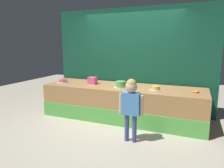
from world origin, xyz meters
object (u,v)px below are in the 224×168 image
at_px(donut, 195,92).
at_px(cake_left, 63,81).
at_px(pink_box, 93,81).
at_px(cake_center, 121,84).
at_px(child_figure, 131,102).
at_px(cake_right, 156,88).

relative_size(donut, cake_left, 0.46).
distance_m(pink_box, donut, 2.36).
bearing_deg(donut, cake_center, -176.95).
distance_m(donut, cake_left, 3.15).
relative_size(pink_box, cake_center, 0.64).
height_order(child_figure, pink_box, child_figure).
height_order(donut, cake_right, cake_right).
height_order(cake_left, cake_right, cake_left).
xyz_separation_m(child_figure, cake_right, (0.24, 0.99, 0.06)).
xyz_separation_m(child_figure, cake_center, (-0.55, 0.98, 0.09)).
bearing_deg(child_figure, pink_box, 140.00).
distance_m(child_figure, cake_center, 1.13).
xyz_separation_m(cake_left, cake_right, (2.36, -0.00, -0.01)).
relative_size(cake_left, cake_center, 1.04).
bearing_deg(cake_left, cake_right, -0.05).
xyz_separation_m(donut, cake_center, (-1.57, -0.08, 0.05)).
bearing_deg(child_figure, cake_left, 154.95).
bearing_deg(cake_right, cake_center, -179.56).
xyz_separation_m(pink_box, cake_center, (0.79, -0.14, -0.02)).
bearing_deg(donut, cake_right, -174.34).
relative_size(pink_box, cake_left, 0.61).
xyz_separation_m(donut, cake_right, (-0.79, -0.08, 0.02)).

